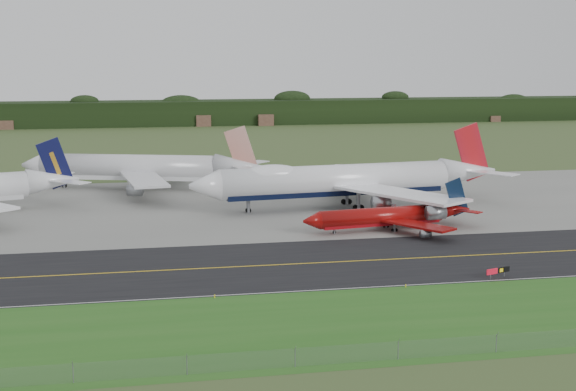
{
  "coord_description": "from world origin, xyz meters",
  "views": [
    {
      "loc": [
        -34.51,
        -131.17,
        34.27
      ],
      "look_at": [
        -5.59,
        22.0,
        7.03
      ],
      "focal_mm": 50.0,
      "sensor_mm": 36.0,
      "label": 1
    }
  ],
  "objects_px": {
    "jet_star_tail": "(141,168)",
    "taxiway_sign": "(498,271)",
    "jet_ba_747": "(346,180)",
    "jet_red_737": "(390,216)"
  },
  "relations": [
    {
      "from": "jet_star_tail",
      "to": "taxiway_sign",
      "type": "relative_size",
      "value": 14.03
    },
    {
      "from": "taxiway_sign",
      "to": "jet_ba_747",
      "type": "bearing_deg",
      "value": 97.81
    },
    {
      "from": "jet_ba_747",
      "to": "taxiway_sign",
      "type": "xyz_separation_m",
      "value": [
        8.42,
        -61.37,
        -5.27
      ]
    },
    {
      "from": "jet_ba_747",
      "to": "taxiway_sign",
      "type": "bearing_deg",
      "value": -82.19
    },
    {
      "from": "jet_ba_747",
      "to": "taxiway_sign",
      "type": "relative_size",
      "value": 16.65
    },
    {
      "from": "jet_ba_747",
      "to": "jet_red_737",
      "type": "relative_size",
      "value": 2.05
    },
    {
      "from": "jet_ba_747",
      "to": "jet_red_737",
      "type": "height_order",
      "value": "jet_ba_747"
    },
    {
      "from": "jet_star_tail",
      "to": "taxiway_sign",
      "type": "distance_m",
      "value": 109.8
    },
    {
      "from": "jet_red_737",
      "to": "jet_star_tail",
      "type": "height_order",
      "value": "jet_star_tail"
    },
    {
      "from": "jet_red_737",
      "to": "taxiway_sign",
      "type": "distance_m",
      "value": 37.22
    }
  ]
}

